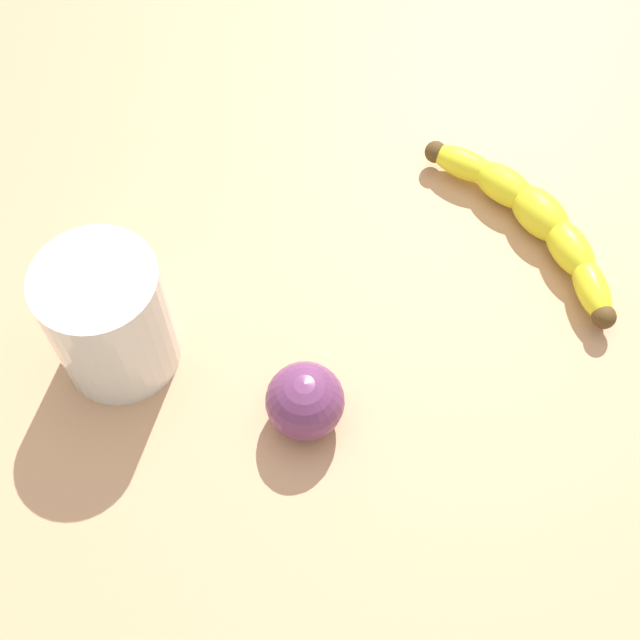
% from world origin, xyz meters
% --- Properties ---
extents(wooden_tabletop, '(1.20, 1.20, 0.03)m').
position_xyz_m(wooden_tabletop, '(0.00, 0.00, 0.01)').
color(wooden_tabletop, tan).
rests_on(wooden_tabletop, ground).
extents(banana, '(0.10, 0.21, 0.03)m').
position_xyz_m(banana, '(0.16, -0.09, 0.05)').
color(banana, yellow).
rests_on(banana, wooden_tabletop).
extents(smoothie_glass, '(0.09, 0.09, 0.11)m').
position_xyz_m(smoothie_glass, '(-0.12, 0.11, 0.08)').
color(smoothie_glass, silver).
rests_on(smoothie_glass, wooden_tabletop).
extents(plum_fruit, '(0.06, 0.06, 0.06)m').
position_xyz_m(plum_fruit, '(-0.08, -0.04, 0.06)').
color(plum_fruit, '#6B3360').
rests_on(plum_fruit, wooden_tabletop).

